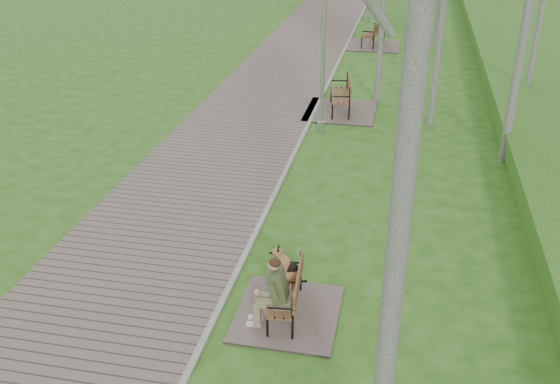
{
  "coord_description": "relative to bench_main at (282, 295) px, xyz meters",
  "views": [
    {
      "loc": [
        2.57,
        -11.03,
        6.02
      ],
      "look_at": [
        0.48,
        -1.06,
        0.96
      ],
      "focal_mm": 40.0,
      "sensor_mm": 36.0,
      "label": 1
    }
  ],
  "objects": [
    {
      "name": "ground",
      "position": [
        -0.99,
        3.37,
        -0.38
      ],
      "size": [
        120.0,
        120.0,
        0.0
      ],
      "primitive_type": "plane",
      "color": "#295D14",
      "rests_on": "ground"
    },
    {
      "name": "walkway",
      "position": [
        -2.74,
        24.87,
        -0.36
      ],
      "size": [
        3.5,
        67.0,
        0.04
      ],
      "primitive_type": "cube",
      "color": "#74645E",
      "rests_on": "ground"
    },
    {
      "name": "kerb",
      "position": [
        -0.99,
        24.87,
        -0.36
      ],
      "size": [
        0.1,
        67.0,
        0.05
      ],
      "primitive_type": "cube",
      "color": "#999993",
      "rests_on": "ground"
    },
    {
      "name": "bench_main",
      "position": [
        0.0,
        0.0,
        0.0
      ],
      "size": [
        1.58,
        1.75,
        1.38
      ],
      "color": "#74645E",
      "rests_on": "ground"
    },
    {
      "name": "bench_second",
      "position": [
        -0.28,
        9.75,
        -0.15
      ],
      "size": [
        2.0,
        2.23,
        1.23
      ],
      "color": "#74645E",
      "rests_on": "ground"
    },
    {
      "name": "bench_third",
      "position": [
        0.06,
        18.27,
        -0.14
      ],
      "size": [
        2.06,
        2.29,
        1.27
      ],
      "color": "#74645E",
      "rests_on": "ground"
    },
    {
      "name": "lamp_post_near",
      "position": [
        -0.58,
        8.06,
        1.88
      ],
      "size": [
        0.19,
        0.19,
        4.83
      ],
      "color": "#A3A5AB",
      "rests_on": "ground"
    }
  ]
}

